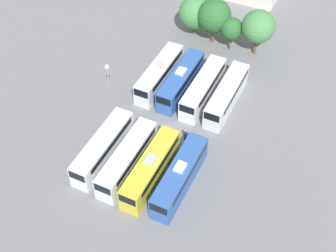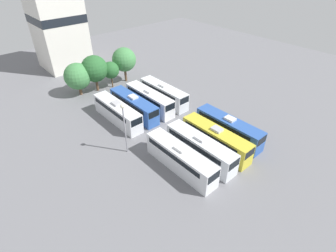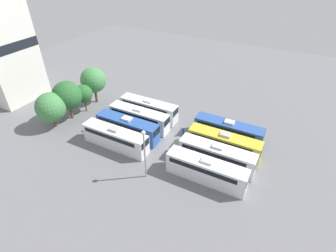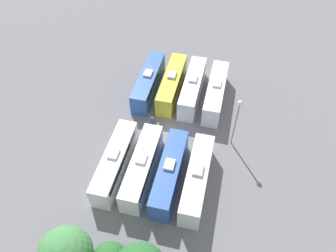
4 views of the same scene
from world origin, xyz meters
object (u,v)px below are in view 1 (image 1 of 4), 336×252
(bus_3, at_px, (180,176))
(bus_0, at_px, (103,147))
(tree_1, at_px, (214,16))
(light_pole, at_px, (109,80))
(bus_2, at_px, (151,168))
(bus_6, at_px, (203,88))
(bus_7, at_px, (227,95))
(worker_person, at_px, (185,135))
(bus_4, at_px, (160,73))
(bus_5, at_px, (181,80))
(tree_0, at_px, (195,13))
(bus_1, at_px, (127,158))
(tree_3, at_px, (258,27))
(tree_2, at_px, (231,29))

(bus_3, bearing_deg, bus_0, -179.38)
(tree_1, bearing_deg, light_pole, -107.74)
(bus_2, xyz_separation_m, bus_3, (3.66, 0.47, 0.00))
(bus_3, bearing_deg, bus_6, 102.74)
(bus_7, distance_m, worker_person, 8.99)
(bus_4, bearing_deg, bus_5, -0.27)
(tree_0, bearing_deg, bus_2, -76.48)
(bus_0, xyz_separation_m, bus_7, (10.56, 15.78, 0.00))
(bus_1, relative_size, light_pole, 1.42)
(bus_6, bearing_deg, light_pole, -142.99)
(bus_0, bearing_deg, bus_6, 65.82)
(bus_0, bearing_deg, tree_3, 69.99)
(bus_2, distance_m, worker_person, 7.72)
(bus_3, distance_m, tree_1, 29.68)
(bus_2, distance_m, bus_5, 16.47)
(bus_6, xyz_separation_m, tree_2, (-0.53, 12.35, 2.01))
(bus_1, bearing_deg, bus_3, 3.09)
(bus_2, height_order, bus_7, same)
(bus_4, xyz_separation_m, tree_3, (10.37, 12.94, 3.12))
(tree_2, distance_m, tree_3, 4.16)
(tree_0, bearing_deg, bus_5, -74.50)
(tree_0, bearing_deg, bus_3, -69.73)
(bus_1, bearing_deg, bus_6, 77.89)
(bus_4, bearing_deg, bus_2, -67.10)
(tree_2, bearing_deg, bus_5, -103.67)
(tree_2, bearing_deg, bus_3, -81.75)
(bus_2, relative_size, tree_1, 1.53)
(tree_2, bearing_deg, light_pole, -116.15)
(bus_1, xyz_separation_m, bus_5, (-0.09, 16.03, 0.00))
(tree_1, bearing_deg, bus_6, -73.90)
(worker_person, relative_size, tree_1, 0.24)
(bus_6, height_order, worker_person, bus_6)
(tree_1, xyz_separation_m, tree_3, (7.19, -0.01, 0.15))
(bus_0, distance_m, tree_0, 29.44)
(bus_4, bearing_deg, light_pole, -113.74)
(bus_2, xyz_separation_m, tree_0, (-7.15, 29.71, 2.15))
(bus_6, xyz_separation_m, worker_person, (1.03, -8.48, -1.04))
(light_pole, height_order, tree_3, light_pole)
(bus_0, height_order, worker_person, bus_0)
(bus_5, relative_size, bus_7, 1.00)
(bus_4, xyz_separation_m, tree_2, (6.42, 12.25, 2.01))
(bus_4, distance_m, tree_0, 13.75)
(tree_0, bearing_deg, worker_person, -69.44)
(bus_4, distance_m, bus_5, 3.44)
(bus_7, distance_m, tree_0, 17.49)
(tree_3, bearing_deg, tree_0, 176.61)
(bus_6, height_order, tree_0, tree_0)
(bus_2, distance_m, bus_6, 16.04)
(light_pole, bearing_deg, tree_1, 72.26)
(bus_6, bearing_deg, bus_7, 1.53)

